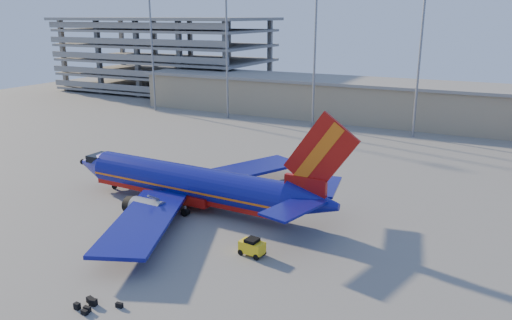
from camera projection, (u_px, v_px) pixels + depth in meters
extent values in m
plane|color=slate|center=(218.00, 202.00, 60.70)|extent=(220.00, 220.00, 0.00)
cube|color=gray|center=(400.00, 104.00, 105.05)|extent=(120.00, 15.00, 8.00)
cube|color=slate|center=(402.00, 84.00, 103.89)|extent=(122.00, 16.00, 0.60)
cube|color=slate|center=(168.00, 88.00, 150.67)|extent=(60.00, 30.00, 0.70)
cube|color=slate|center=(167.00, 74.00, 149.51)|extent=(60.00, 30.00, 0.70)
cube|color=slate|center=(166.00, 59.00, 148.34)|extent=(60.00, 30.00, 0.70)
cube|color=slate|center=(165.00, 45.00, 147.17)|extent=(60.00, 30.00, 0.70)
cube|color=slate|center=(165.00, 30.00, 146.00)|extent=(60.00, 30.00, 0.70)
cube|color=slate|center=(164.00, 19.00, 145.11)|extent=(62.00, 32.00, 0.80)
cube|color=slate|center=(191.00, 53.00, 159.19)|extent=(1.20, 1.20, 21.00)
cylinder|color=gray|center=(152.00, 51.00, 115.69)|extent=(0.44, 0.44, 28.00)
cylinder|color=gray|center=(227.00, 54.00, 107.07)|extent=(0.44, 0.44, 28.00)
cylinder|color=gray|center=(315.00, 57.00, 98.44)|extent=(0.44, 0.44, 28.00)
cylinder|color=gray|center=(419.00, 61.00, 89.82)|extent=(0.44, 0.44, 28.00)
cylinder|color=navy|center=(188.00, 182.00, 58.95)|extent=(26.36, 5.12, 4.04)
cube|color=#9F110C|center=(188.00, 190.00, 59.24)|extent=(26.33, 4.36, 1.42)
cube|color=#D66112|center=(188.00, 184.00, 59.02)|extent=(26.36, 5.16, 0.24)
cone|color=navy|center=(94.00, 164.00, 66.13)|extent=(4.75, 4.23, 4.04)
cube|color=black|center=(101.00, 158.00, 65.18)|extent=(2.74, 2.95, 0.87)
cone|color=navy|center=(313.00, 202.00, 51.41)|extent=(5.84, 4.27, 4.04)
cube|color=#9F110C|center=(305.00, 188.00, 51.40)|extent=(4.61, 0.79, 2.40)
cube|color=#9F110C|center=(321.00, 154.00, 49.63)|extent=(8.03, 0.68, 8.72)
cube|color=#D66112|center=(319.00, 154.00, 49.73)|extent=(5.35, 0.68, 6.84)
cube|color=navy|center=(323.00, 186.00, 54.56)|extent=(4.40, 7.44, 0.24)
cube|color=navy|center=(294.00, 208.00, 48.32)|extent=(4.91, 7.58, 0.24)
cube|color=navy|center=(241.00, 171.00, 66.53)|extent=(12.41, 17.59, 0.38)
cube|color=navy|center=(144.00, 220.00, 50.39)|extent=(11.32, 17.75, 0.38)
cube|color=#9F110C|center=(192.00, 194.00, 59.10)|extent=(6.72, 4.53, 1.09)
cylinder|color=gray|center=(206.00, 180.00, 64.80)|extent=(4.02, 2.45, 2.29)
cylinder|color=gray|center=(148.00, 209.00, 55.26)|extent=(4.02, 2.45, 2.29)
cylinder|color=gray|center=(114.00, 185.00, 65.21)|extent=(0.27, 0.27, 1.20)
cylinder|color=black|center=(114.00, 186.00, 65.28)|extent=(0.71, 0.30, 0.70)
cylinder|color=black|center=(213.00, 197.00, 61.26)|extent=(0.94, 0.64, 0.92)
cylinder|color=black|center=(185.00, 212.00, 56.49)|extent=(0.94, 0.64, 0.92)
cube|color=yellow|center=(252.00, 247.00, 47.08)|extent=(2.49, 1.63, 1.11)
cube|color=black|center=(252.00, 241.00, 46.90)|extent=(1.26, 1.36, 0.39)
cylinder|color=black|center=(248.00, 248.00, 48.20)|extent=(0.60, 0.27, 0.58)
cylinder|color=black|center=(241.00, 252.00, 47.23)|extent=(0.60, 0.27, 0.58)
cylinder|color=black|center=(263.00, 252.00, 47.24)|extent=(0.60, 0.27, 0.58)
cylinder|color=black|center=(256.00, 257.00, 46.27)|extent=(0.60, 0.27, 0.58)
cube|color=black|center=(84.00, 312.00, 37.86)|extent=(0.56, 0.35, 0.36)
cube|color=black|center=(77.00, 306.00, 38.53)|extent=(0.49, 0.38, 0.52)
cube|color=black|center=(93.00, 302.00, 39.03)|extent=(0.65, 0.49, 0.54)
cube|color=black|center=(87.00, 309.00, 38.21)|extent=(0.60, 0.36, 0.44)
cube|color=black|center=(92.00, 301.00, 39.24)|extent=(0.57, 0.55, 0.44)
cube|color=black|center=(119.00, 305.00, 38.77)|extent=(0.62, 0.34, 0.39)
cube|color=black|center=(90.00, 300.00, 39.39)|extent=(0.73, 0.58, 0.47)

